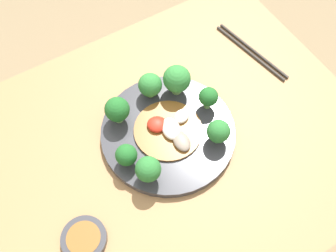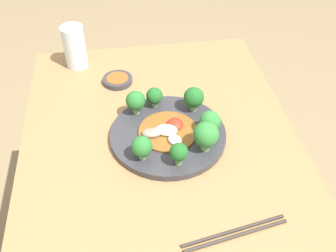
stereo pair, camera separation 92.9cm
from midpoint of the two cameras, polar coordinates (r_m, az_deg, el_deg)
table at (r=1.11m, az=10.01°, el=-32.48°), size 0.85×0.68×0.72m
plate at (r=0.77m, az=15.35°, el=-25.47°), size 0.28×0.28×0.02m
broccoli_northwest at (r=0.69m, az=12.25°, el=-31.04°), size 0.05×0.05×0.06m
broccoli_northeast at (r=0.74m, az=8.39°, el=-19.39°), size 0.05×0.05×0.06m
broccoli_southwest at (r=0.73m, az=24.45°, el=-26.87°), size 0.06×0.06×0.08m
broccoli_west at (r=0.71m, az=20.15°, el=-31.40°), size 0.04×0.04×0.06m
broccoli_south at (r=0.76m, az=23.91°, el=-23.15°), size 0.05×0.05×0.06m
broccoli_east at (r=0.77m, az=11.92°, el=-17.56°), size 0.04×0.04×0.05m
broccoli_southeast at (r=0.78m, az=19.58°, el=-17.76°), size 0.05×0.05×0.07m
stirfry_center at (r=0.76m, az=15.60°, el=-25.15°), size 0.14×0.14×0.02m
drinking_glass at (r=0.88m, az=-6.06°, el=-4.97°), size 0.07×0.07×0.13m
chopsticks at (r=0.77m, az=33.69°, el=-42.45°), size 0.06×0.22×0.01m
sauce_dish at (r=0.86m, az=2.64°, el=-11.91°), size 0.08×0.08×0.02m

